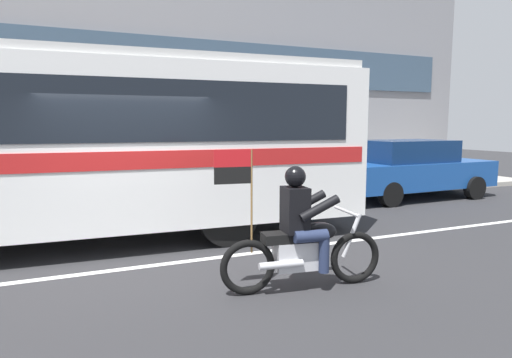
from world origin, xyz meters
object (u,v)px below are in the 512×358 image
(parked_sedan_curbside, at_px, (411,168))
(fire_hydrant, at_px, (90,188))
(transit_bus, at_px, (14,136))
(motorcycle_with_rider, at_px, (302,237))

(parked_sedan_curbside, relative_size, fire_hydrant, 6.38)
(transit_bus, bearing_deg, motorcycle_with_rider, -44.96)
(transit_bus, xyz_separation_m, motorcycle_with_rider, (3.45, -3.45, -1.22))
(parked_sedan_curbside, height_order, fire_hydrant, parked_sedan_curbside)
(transit_bus, height_order, fire_hydrant, transit_bus)
(fire_hydrant, bearing_deg, transit_bus, -111.26)
(parked_sedan_curbside, distance_m, fire_hydrant, 8.60)
(parked_sedan_curbside, bearing_deg, motorcycle_with_rider, -141.99)
(motorcycle_with_rider, distance_m, parked_sedan_curbside, 7.86)
(transit_bus, distance_m, fire_hydrant, 3.68)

